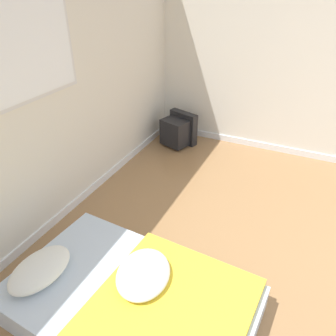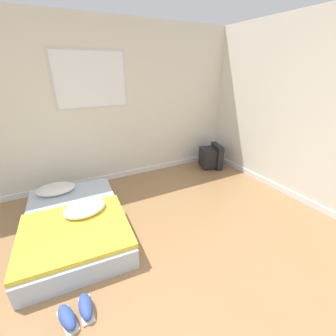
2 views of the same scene
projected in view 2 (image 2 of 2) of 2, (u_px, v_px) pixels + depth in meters
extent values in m
cube|color=silver|center=(77.00, 109.00, 3.50)|extent=(7.96, 0.06, 2.60)
cube|color=white|center=(89.00, 181.00, 3.97)|extent=(7.96, 0.02, 0.09)
cube|color=silver|center=(91.00, 80.00, 3.41)|extent=(1.11, 0.01, 0.86)
cube|color=white|center=(91.00, 80.00, 3.40)|extent=(1.04, 0.01, 0.79)
cube|color=silver|center=(75.00, 223.00, 2.80)|extent=(1.23, 1.85, 0.23)
ellipsoid|color=silver|center=(56.00, 189.00, 3.21)|extent=(0.54, 0.37, 0.14)
cube|color=yellow|center=(75.00, 230.00, 2.46)|extent=(1.20, 1.10, 0.05)
ellipsoid|color=silver|center=(85.00, 208.00, 2.73)|extent=(0.58, 0.50, 0.11)
cube|color=black|center=(208.00, 157.00, 4.57)|extent=(0.36, 0.43, 0.38)
cube|color=black|center=(217.00, 156.00, 4.60)|extent=(0.24, 0.46, 0.47)
cube|color=#283342|center=(219.00, 155.00, 4.60)|extent=(0.12, 0.35, 0.34)
cube|color=silver|center=(68.00, 321.00, 1.81)|extent=(0.16, 0.28, 0.02)
ellipsoid|color=#334C99|center=(67.00, 317.00, 1.79)|extent=(0.17, 0.28, 0.09)
cube|color=silver|center=(86.00, 310.00, 1.90)|extent=(0.10, 0.26, 0.02)
ellipsoid|color=#334C99|center=(86.00, 306.00, 1.88)|extent=(0.11, 0.26, 0.09)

